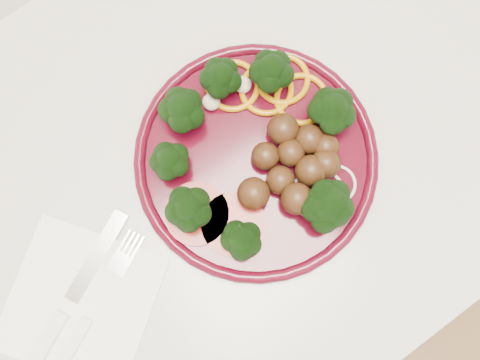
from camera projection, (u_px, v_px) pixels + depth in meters
counter at (285, 167)px, 1.08m from camera, size 2.40×0.60×0.90m
plate at (258, 157)px, 0.60m from camera, size 0.28×0.28×0.06m
napkin at (81, 303)px, 0.59m from camera, size 0.22×0.22×0.00m
knife at (60, 318)px, 0.58m from camera, size 0.19×0.11×0.01m
fork at (80, 333)px, 0.58m from camera, size 0.17×0.10×0.01m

